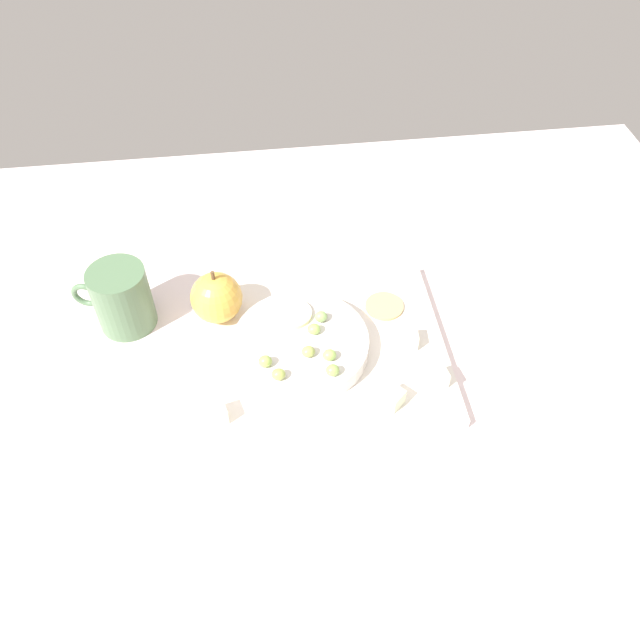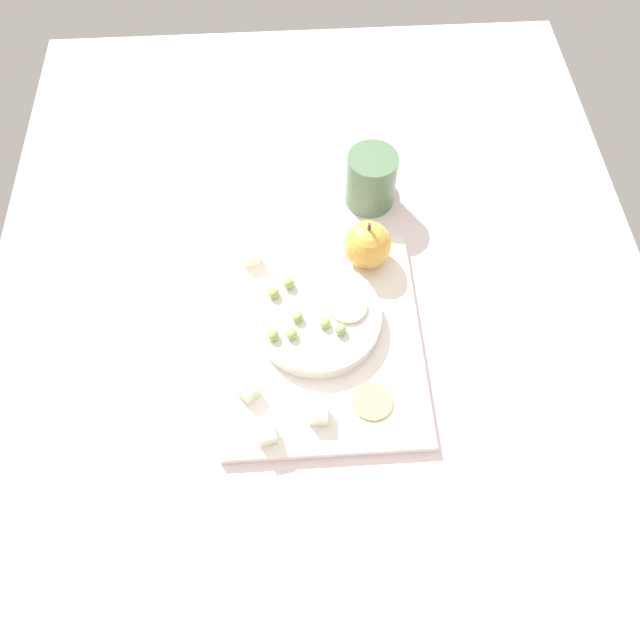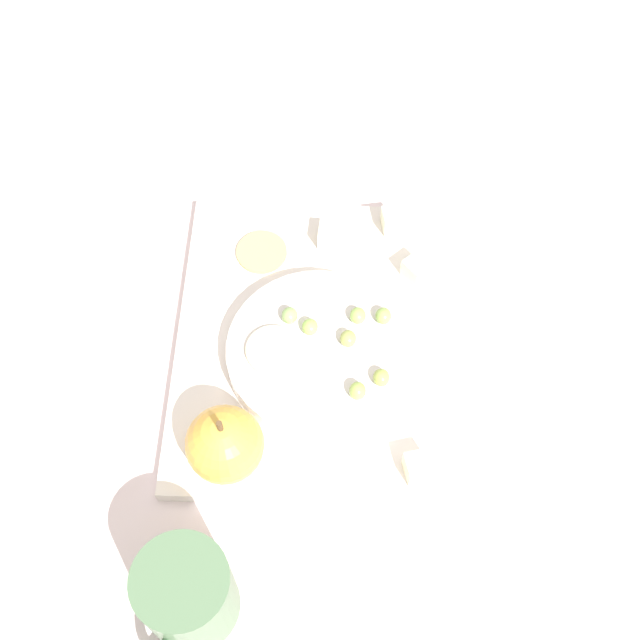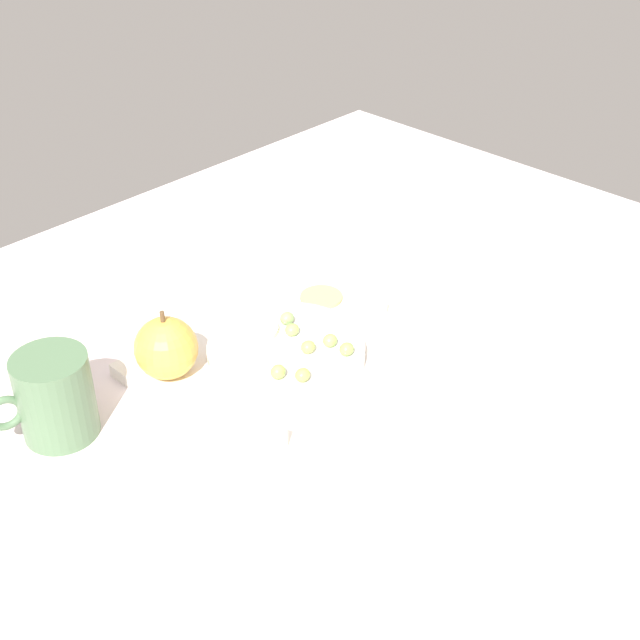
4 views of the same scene
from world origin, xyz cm
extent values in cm
cube|color=silver|center=(0.00, 0.00, 1.51)|extent=(133.62, 97.13, 3.03)
cube|color=white|center=(1.71, -0.56, 3.80)|extent=(32.79, 27.22, 1.55)
cylinder|color=white|center=(-0.67, -0.86, 5.77)|extent=(17.43, 17.43, 2.40)
sphere|color=gold|center=(-11.05, 6.87, 8.03)|extent=(6.91, 6.91, 6.91)
cylinder|color=brown|center=(-11.05, 6.87, 12.08)|extent=(0.50, 0.50, 1.20)
cube|color=#EBF2C7|center=(9.36, -10.44, 5.73)|extent=(3.29, 3.29, 2.33)
cube|color=#F4F2C7|center=(13.26, -1.54, 5.73)|extent=(2.51, 2.51, 2.33)
cube|color=#F7F3CB|center=(-11.66, -10.10, 5.73)|extent=(2.85, 2.85, 2.33)
cube|color=#ECEBC4|center=(15.43, -8.16, 5.73)|extent=(2.71, 2.71, 2.33)
cylinder|color=tan|center=(11.56, 5.50, 4.77)|extent=(5.28, 5.28, 0.40)
ellipsoid|color=#9BC45B|center=(1.13, -0.05, 7.66)|extent=(1.69, 1.52, 1.37)
ellipsoid|color=#9AC35B|center=(2.53, -4.49, 7.68)|extent=(1.69, 1.52, 1.41)
ellipsoid|color=#A0B352|center=(-3.95, -6.71, 7.69)|extent=(1.69, 1.52, 1.43)
ellipsoid|color=#8FB255|center=(2.58, -6.91, 7.70)|extent=(1.69, 1.52, 1.44)
ellipsoid|color=#8CB463|center=(2.30, 2.00, 7.70)|extent=(1.69, 1.52, 1.45)
ellipsoid|color=#A0AE57|center=(-0.15, -3.62, 7.67)|extent=(1.69, 1.52, 1.39)
ellipsoid|color=#9DBC56|center=(-5.40, -4.56, 7.76)|extent=(1.69, 1.52, 1.56)
cylinder|color=beige|center=(-1.31, 3.33, 7.28)|extent=(5.13, 5.13, 0.60)
cylinder|color=#51704E|center=(-23.54, 8.68, 7.65)|extent=(7.68, 7.68, 9.26)
torus|color=#51704E|center=(-28.42, 9.93, 7.65)|extent=(4.07, 1.77, 4.00)
camera|label=1|loc=(-5.09, -54.79, 69.81)|focal=36.62mm
camera|label=2|loc=(41.02, -3.05, 78.76)|focal=34.47mm
camera|label=3|loc=(-37.06, -2.32, 74.50)|focal=45.92mm
camera|label=4|loc=(-54.42, -57.79, 62.64)|focal=49.11mm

